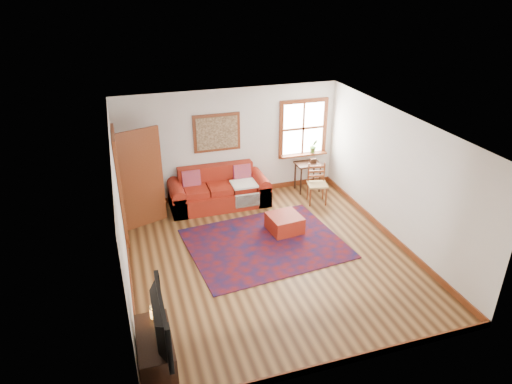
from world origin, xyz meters
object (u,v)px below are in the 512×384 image
object	(u,v)px
side_table	(308,168)
ladder_back_chair	(317,182)
red_leather_sofa	(219,193)
media_cabinet	(156,352)
red_ottoman	(285,223)

from	to	relation	value
side_table	ladder_back_chair	world-z (taller)	ladder_back_chair
red_leather_sofa	media_cabinet	bearing A→B (deg)	-113.17
red_leather_sofa	side_table	xyz separation A→B (m)	(2.17, 0.08, 0.29)
media_cabinet	red_leather_sofa	bearing A→B (deg)	66.83
red_leather_sofa	media_cabinet	xyz separation A→B (m)	(-1.87, -4.37, -0.01)
red_ottoman	media_cabinet	xyz separation A→B (m)	(-2.85, -2.82, 0.10)
media_cabinet	red_ottoman	bearing A→B (deg)	44.64
side_table	media_cabinet	xyz separation A→B (m)	(-4.04, -4.45, -0.31)
ladder_back_chair	media_cabinet	world-z (taller)	ladder_back_chair
side_table	media_cabinet	distance (m)	6.02
media_cabinet	ladder_back_chair	bearing A→B (deg)	43.79
side_table	media_cabinet	world-z (taller)	side_table
red_ottoman	ladder_back_chair	distance (m)	1.57
red_leather_sofa	ladder_back_chair	bearing A→B (deg)	-14.03
red_ottoman	ladder_back_chair	bearing A→B (deg)	35.18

